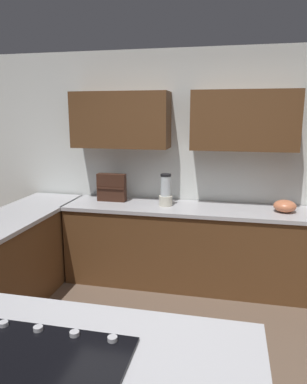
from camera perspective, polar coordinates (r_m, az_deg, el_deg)
name	(u,v)px	position (r m, az deg, el deg)	size (l,w,h in m)	color
wall_back	(200,156)	(4.16, 7.41, 5.68)	(6.00, 0.44, 2.60)	silver
lower_cabinets_back	(192,248)	(4.07, 6.08, -8.79)	(2.80, 0.60, 0.86)	brown
countertop_back	(193,209)	(3.94, 6.23, -2.66)	(2.84, 0.64, 0.04)	#B2B2B7
island_top	(29,374)	(1.67, -19.13, -25.69)	(1.87, 1.06, 0.04)	#B2B2B7
cooktop	(30,367)	(1.66, -19.09, -24.83)	(0.76, 0.56, 0.03)	black
blender	(166,192)	(3.94, 1.95, 0.00)	(0.15, 0.15, 0.35)	beige
mixing_bowl	(285,206)	(3.94, 20.14, -2.11)	(0.23, 0.23, 0.13)	#CC724C
spice_rack	(112,187)	(4.17, -6.67, 0.72)	(0.33, 0.11, 0.32)	#381E14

